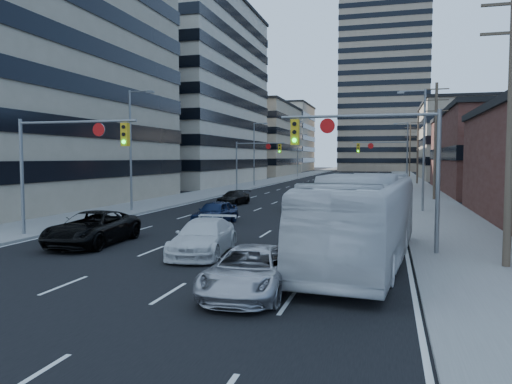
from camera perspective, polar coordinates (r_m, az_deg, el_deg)
The scene contains 31 objects.
ground at distance 16.18m, azimuth -15.81°, elevation -10.70°, with size 400.00×400.00×0.00m, color black.
road_surface at distance 143.71m, azimuth 11.74°, elevation 2.24°, with size 18.00×300.00×0.02m, color black.
sidewalk_left at distance 144.81m, azimuth 7.19°, elevation 2.33°, with size 5.00×300.00×0.15m, color slate.
sidewalk_right at distance 143.52m, azimuth 16.34°, elevation 2.19°, with size 5.00×300.00×0.15m, color slate.
office_left_mid at distance 81.98m, azimuth -10.68°, elevation 10.84°, with size 26.00×34.00×28.00m, color #ADA089.
office_left_far at distance 117.94m, azimuth -0.83°, elevation 5.85°, with size 20.00×30.00×16.00m, color gray.
office_right_far at distance 102.87m, azimuth 24.54°, elevation 5.22°, with size 22.00×28.00×14.00m, color gray.
apartment_tower at distance 165.33m, azimuth 14.42°, elevation 12.49°, with size 26.00×26.00×58.00m, color gray.
bg_block_left at distance 157.72m, azimuth 1.74°, elevation 6.09°, with size 24.00×24.00×20.00m, color #ADA089.
bg_block_right at distance 145.42m, azimuth 24.51°, elevation 4.35°, with size 22.00×22.00×12.00m, color gray.
signal_near_left at distance 26.46m, azimuth -21.03°, elevation 4.28°, with size 6.59×0.33×6.00m.
signal_near_right at distance 21.43m, azimuth 13.35°, elevation 4.58°, with size 6.59×0.33×6.00m.
signal_far_left at distance 60.51m, azimuth -0.13°, elevation 4.17°, with size 6.09×0.33×6.00m.
signal_far_right at distance 58.42m, azimuth 14.62°, elevation 4.06°, with size 6.09×0.33×6.00m.
utility_pole_corner at distance 19.94m, azimuth 27.17°, elevation 8.49°, with size 2.20×0.28×11.00m.
utility_pole_block at distance 49.63m, azimuth 19.83°, elevation 5.70°, with size 2.20×0.28×11.00m.
utility_pole_midblock at distance 79.55m, azimuth 18.00°, elevation 4.99°, with size 2.20×0.28×11.00m.
utility_pole_distant at distance 109.52m, azimuth 17.18°, elevation 4.66°, with size 2.20×0.28×11.00m.
streetlight_left_near at distance 38.17m, azimuth -13.94°, elevation 5.33°, with size 2.03×0.22×9.00m.
streetlight_left_mid at distance 70.87m, azimuth -0.10°, elevation 4.74°, with size 2.03×0.22×9.00m.
streetlight_left_far at distance 105.06m, azimuth 4.88°, elevation 4.47°, with size 2.03×0.22×9.00m.
streetlight_right_near at distance 38.51m, azimuth 18.41°, elevation 5.23°, with size 2.03×0.22×9.00m.
streetlight_right_far at distance 73.47m, azimuth 16.78°, elevation 4.55°, with size 2.03×0.22×9.00m.
black_pickup at distance 24.39m, azimuth -18.21°, elevation -3.96°, with size 2.58×5.60×1.56m, color black.
white_van at distance 20.97m, azimuth -6.02°, elevation -5.17°, with size 2.06×5.07×1.47m, color silver.
silver_suv at distance 15.01m, azimuth -0.63°, elevation -8.98°, with size 2.29×4.97×1.38m, color #B2B2B7.
transit_bus at distance 19.41m, azimuth 12.20°, elevation -3.06°, with size 2.88×12.30×3.43m, color silver.
sedan_blue at distance 30.43m, azimuth -4.70°, elevation -2.35°, with size 1.71×4.25×1.45m, color #0E1A39.
sedan_grey_center at distance 38.20m, azimuth 5.15°, elevation -1.10°, with size 1.50×4.30×1.42m, color #303032.
sedan_black_far at distance 42.76m, azimuth -2.57°, elevation -0.68°, with size 1.71×4.20×1.22m, color black.
sedan_grey_right at distance 46.03m, azimuth 7.99°, elevation -0.18°, with size 1.84×4.57×1.56m, color #2D2D2F.
Camera 1 is at (8.07, -13.43, 4.04)m, focal length 35.00 mm.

